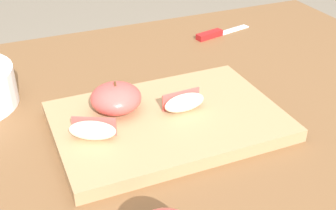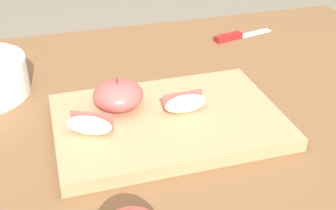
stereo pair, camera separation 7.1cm
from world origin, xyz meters
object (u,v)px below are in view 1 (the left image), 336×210
Objects in this scene: cutting_board at (168,121)px; apple_wedge_left at (184,102)px; apple_wedge_near_knife at (93,130)px; apple_half_skin_up at (117,99)px; paring_knife at (214,34)px.

cutting_board is 5.08× the size of apple_wedge_left.
apple_wedge_near_knife is (-0.13, -0.02, 0.03)m from cutting_board.
apple_wedge_left is at bearing 6.99° from apple_wedge_near_knife.
apple_half_skin_up reaches higher than cutting_board.
apple_wedge_left is (0.10, -0.04, -0.01)m from apple_half_skin_up.
apple_wedge_left is (0.03, 0.00, 0.03)m from cutting_board.
cutting_board is 4.96× the size of apple_wedge_near_knife.
apple_wedge_near_knife and apple_wedge_left have the same top height.
apple_wedge_left is at bearing 6.95° from cutting_board.
apple_wedge_left is 0.45× the size of paring_knife.
paring_knife is (0.26, 0.32, -0.00)m from cutting_board.
cutting_board is at bearing -128.92° from paring_knife.
apple_half_skin_up is 1.13× the size of apple_wedge_near_knife.
cutting_board is 0.13m from apple_wedge_near_knife.
cutting_board is 0.04m from apple_wedge_left.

